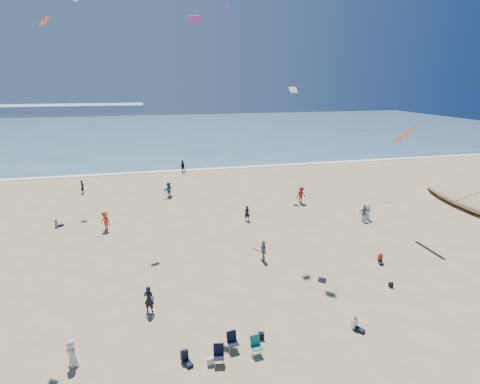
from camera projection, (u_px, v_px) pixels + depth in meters
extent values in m
cube|color=#476B84|center=(160.00, 131.00, 104.38)|extent=(220.00, 100.00, 0.06)
cube|color=white|center=(171.00, 171.00, 57.80)|extent=(220.00, 1.20, 0.08)
cube|color=#7A8EA8|center=(11.00, 109.00, 160.34)|extent=(110.00, 20.00, 3.20)
imported|color=silver|center=(368.00, 212.00, 37.53)|extent=(0.81, 0.92, 1.58)
imported|color=gray|center=(263.00, 251.00, 28.89)|extent=(0.47, 1.00, 1.67)
imported|color=black|center=(182.00, 166.00, 56.95)|extent=(1.00, 0.83, 1.86)
imported|color=gray|center=(364.00, 213.00, 37.04)|extent=(1.04, 0.52, 1.72)
imported|color=silver|center=(72.00, 353.00, 18.19)|extent=(0.78, 0.85, 1.46)
imported|color=black|center=(149.00, 299.00, 22.44)|extent=(0.73, 0.62, 1.72)
imported|color=#AC2218|center=(301.00, 195.00, 42.47)|extent=(1.38, 0.98, 1.94)
imported|color=#355C91|center=(169.00, 190.00, 44.80)|extent=(1.46, 1.68, 1.83)
imported|color=red|center=(105.00, 221.00, 34.81)|extent=(1.32, 1.28, 1.81)
imported|color=black|center=(82.00, 187.00, 46.29)|extent=(0.55, 0.70, 1.67)
imported|color=black|center=(247.00, 213.00, 37.25)|extent=(0.56, 0.38, 1.51)
cube|color=silver|center=(211.00, 361.00, 18.40)|extent=(0.35, 0.20, 0.40)
cube|color=black|center=(261.00, 336.00, 20.25)|extent=(0.30, 0.22, 0.38)
cube|color=black|center=(391.00, 285.00, 25.36)|extent=(0.28, 0.18, 0.34)
cube|color=#7A1C8F|center=(194.00, 19.00, 23.01)|extent=(0.85, 0.65, 0.39)
cube|color=#5C29A4|center=(227.00, 5.00, 35.16)|extent=(0.62, 0.86, 0.45)
cube|color=white|center=(293.00, 90.00, 28.89)|extent=(0.83, 0.83, 0.45)
cube|color=#C64622|center=(44.00, 21.00, 20.62)|extent=(0.52, 0.78, 0.43)
cube|color=#E95518|center=(406.00, 135.00, 32.78)|extent=(0.35, 2.64, 1.87)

